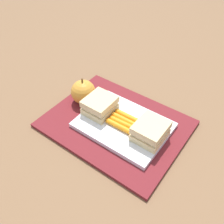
% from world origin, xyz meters
% --- Properties ---
extents(ground_plane, '(2.40, 2.40, 0.00)m').
position_xyz_m(ground_plane, '(0.00, 0.00, 0.00)').
color(ground_plane, brown).
extents(lunchbag_mat, '(0.36, 0.28, 0.01)m').
position_xyz_m(lunchbag_mat, '(0.00, 0.00, 0.01)').
color(lunchbag_mat, maroon).
rests_on(lunchbag_mat, ground_plane).
extents(food_tray, '(0.23, 0.17, 0.01)m').
position_xyz_m(food_tray, '(-0.03, 0.00, 0.02)').
color(food_tray, white).
rests_on(food_tray, lunchbag_mat).
extents(sandwich_half_left, '(0.07, 0.08, 0.04)m').
position_xyz_m(sandwich_half_left, '(-0.10, 0.00, 0.04)').
color(sandwich_half_left, '#DBC189').
rests_on(sandwich_half_left, food_tray).
extents(sandwich_half_right, '(0.07, 0.08, 0.04)m').
position_xyz_m(sandwich_half_right, '(0.05, 0.00, 0.04)').
color(sandwich_half_right, '#DBC189').
rests_on(sandwich_half_right, food_tray).
extents(carrot_sticks_bundle, '(0.08, 0.06, 0.02)m').
position_xyz_m(carrot_sticks_bundle, '(-0.02, -0.00, 0.03)').
color(carrot_sticks_bundle, orange).
rests_on(carrot_sticks_bundle, food_tray).
extents(apple, '(0.07, 0.07, 0.08)m').
position_xyz_m(apple, '(0.12, -0.02, 0.05)').
color(apple, gold).
rests_on(apple, lunchbag_mat).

